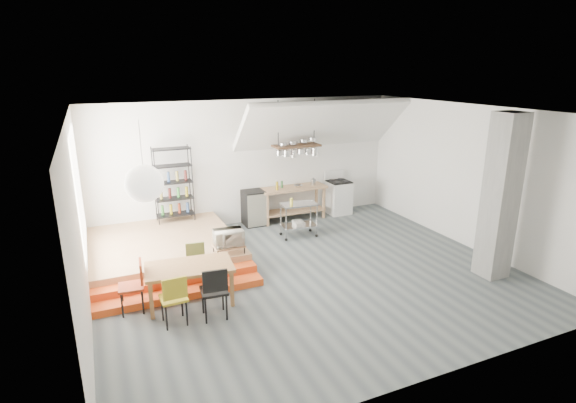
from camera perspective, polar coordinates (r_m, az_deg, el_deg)
name	(u,v)px	position (r m, az deg, el deg)	size (l,w,h in m)	color
floor	(308,273)	(9.11, 2.56, -9.10)	(8.00, 8.00, 0.00)	#4C5458
wall_back	(249,163)	(11.68, -5.00, 4.96)	(8.00, 0.04, 3.20)	silver
wall_left	(79,225)	(7.71, -25.02, -2.77)	(0.04, 7.00, 3.20)	silver
wall_right	(468,177)	(10.88, 21.94, 2.93)	(0.04, 7.00, 3.20)	silver
ceiling	(310,111)	(8.24, 2.85, 11.37)	(8.00, 7.00, 0.02)	white
slope_ceiling	(322,125)	(11.69, 4.35, 9.70)	(4.40, 1.80, 0.15)	white
window_pane	(79,190)	(9.09, -25.01, 1.35)	(0.02, 2.50, 2.20)	white
platform	(164,248)	(10.13, -15.50, -5.76)	(3.00, 3.00, 0.40)	#A47B52
step_lower	(182,294)	(8.43, -13.32, -11.32)	(3.00, 0.35, 0.13)	#E2501A
step_upper	(178,282)	(8.71, -13.80, -9.92)	(3.00, 0.35, 0.27)	#E2501A
concrete_column	(500,197)	(9.40, 25.37, 0.50)	(0.50, 0.50, 3.20)	slate
kitchen_counter	(293,197)	(11.99, 0.63, 0.53)	(1.80, 0.60, 0.91)	#A47B52
stove	(338,197)	(12.66, 6.40, 0.62)	(0.60, 0.60, 1.18)	white
pot_rack	(298,149)	(11.50, 1.25, 6.74)	(1.20, 0.50, 1.43)	#3A2217
wire_shelving	(173,183)	(10.98, -14.36, 2.28)	(0.88, 0.38, 1.80)	black
microwave_shelf	(229,246)	(9.06, -7.53, -5.59)	(0.60, 0.40, 0.16)	#A47B52
paper_lantern	(144,184)	(7.44, -17.77, 2.19)	(0.60, 0.60, 0.60)	white
dining_table	(189,270)	(7.98, -12.43, -8.45)	(1.55, 0.98, 0.70)	#8F5D34
chair_mustard	(174,296)	(7.41, -14.27, -11.53)	(0.42, 0.42, 0.87)	gold
chair_black	(214,289)	(7.44, -9.32, -10.85)	(0.46, 0.46, 0.92)	black
chair_olive	(196,261)	(8.66, -11.59, -7.39)	(0.42, 0.42, 0.80)	#626B32
chair_red	(135,282)	(8.01, -18.83, -9.66)	(0.44, 0.44, 0.88)	#A03316
rolling_cart	(299,215)	(10.82, 1.37, -1.74)	(0.89, 0.55, 0.84)	silver
mini_fridge	(254,208)	(11.69, -4.38, -0.81)	(0.54, 0.54, 0.91)	black
microwave	(228,237)	(9.00, -7.57, -4.55)	(0.57, 0.39, 0.32)	beige
bowl	(298,186)	(11.92, 1.31, 1.99)	(0.23, 0.23, 0.06)	silver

